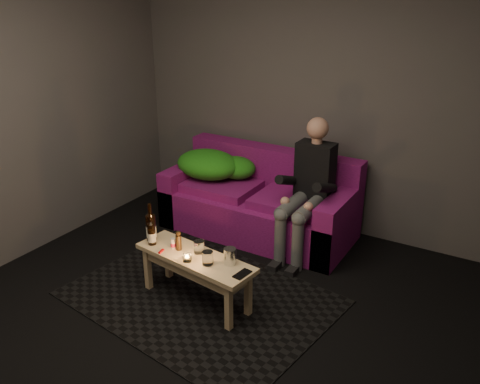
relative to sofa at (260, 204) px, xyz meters
The scene contains 17 objects.
floor 1.88m from the sofa, 77.55° to the right, with size 4.50×4.50×0.00m, color black.
room 1.95m from the sofa, 73.42° to the right, with size 4.50×4.50×4.50m.
rug 1.32m from the sofa, 82.53° to the right, with size 1.96×1.42×0.01m, color black.
sofa is the anchor object (origin of this frame).
green_blanket 0.62m from the sofa, behind, with size 0.80×0.55×0.27m.
person 0.67m from the sofa, 15.11° to the right, with size 0.33×0.76×1.22m.
coffee_table 1.34m from the sofa, 82.81° to the right, with size 1.01×0.44×0.40m.
beer_bottle_a 1.34m from the sofa, 101.88° to the right, with size 0.08×0.08×0.31m.
beer_bottle_b 1.38m from the sofa, 99.56° to the right, with size 0.07×0.07×0.26m.
salt_shaker 1.32m from the sofa, 91.99° to the right, with size 0.04×0.04×0.08m, color silver.
pepper_mill 1.32m from the sofa, 89.66° to the right, with size 0.04×0.04×0.12m, color black.
tumbler_back 1.29m from the sofa, 82.58° to the right, with size 0.08×0.08×0.10m, color white.
tealight 1.43m from the sofa, 83.46° to the right, with size 0.07×0.07×0.05m.
tumbler_front 1.42m from the sofa, 77.01° to the right, with size 0.08×0.08×0.10m, color white.
steel_cup 1.37m from the sofa, 70.65° to the right, with size 0.09×0.09×0.12m, color silver.
smartphone 1.50m from the sofa, 66.20° to the right, with size 0.07×0.14×0.01m, color black.
red_lighter 1.41m from the sofa, 93.56° to the right, with size 0.02×0.06×0.01m, color red.
Camera 1 is at (1.75, -2.18, 2.29)m, focal length 38.00 mm.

